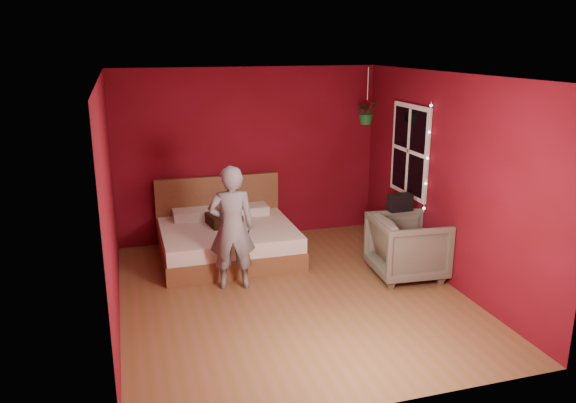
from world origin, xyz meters
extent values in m
plane|color=brown|center=(0.00, 0.00, 0.00)|extent=(4.50, 4.50, 0.00)
cube|color=maroon|center=(0.00, 2.26, 1.30)|extent=(4.00, 0.02, 2.60)
cube|color=maroon|center=(0.00, -2.26, 1.30)|extent=(4.00, 0.02, 2.60)
cube|color=maroon|center=(-2.01, 0.00, 1.30)|extent=(0.02, 4.50, 2.60)
cube|color=maroon|center=(2.01, 0.00, 1.30)|extent=(0.02, 4.50, 2.60)
cube|color=silver|center=(0.00, 0.00, 2.61)|extent=(4.00, 4.50, 0.02)
cube|color=white|center=(1.97, 0.90, 1.50)|extent=(0.04, 0.97, 1.27)
cube|color=black|center=(1.96, 0.90, 1.50)|extent=(0.02, 0.85, 1.15)
cube|color=white|center=(1.95, 0.90, 1.50)|extent=(0.03, 0.05, 1.15)
cube|color=white|center=(1.95, 0.90, 1.50)|extent=(0.03, 0.85, 0.05)
cylinder|color=silver|center=(1.94, 0.38, 1.50)|extent=(0.01, 0.01, 1.45)
sphere|color=#FFF2CC|center=(1.94, 0.38, 0.83)|extent=(0.04, 0.04, 0.04)
sphere|color=#FFF2CC|center=(1.94, 0.38, 1.16)|extent=(0.04, 0.04, 0.04)
sphere|color=#FFF2CC|center=(1.94, 0.38, 1.50)|extent=(0.04, 0.04, 0.04)
sphere|color=#FFF2CC|center=(1.94, 0.38, 1.84)|extent=(0.04, 0.04, 0.04)
sphere|color=#FFF2CC|center=(1.94, 0.38, 2.17)|extent=(0.04, 0.04, 0.04)
cube|color=brown|center=(-0.51, 1.41, 0.13)|extent=(1.86, 1.58, 0.26)
cube|color=beige|center=(-0.51, 1.41, 0.36)|extent=(1.82, 1.55, 0.20)
cube|color=brown|center=(-0.51, 2.16, 0.51)|extent=(1.86, 0.07, 1.02)
cube|color=silver|center=(-0.92, 1.94, 0.53)|extent=(0.56, 0.35, 0.13)
cube|color=silver|center=(-0.09, 1.94, 0.53)|extent=(0.56, 0.35, 0.13)
imported|color=slate|center=(-0.63, 0.45, 0.77)|extent=(0.62, 0.46, 1.55)
imported|color=#696553|center=(1.60, 0.14, 0.40)|extent=(0.95, 0.93, 0.81)
cube|color=black|center=(1.61, 0.42, 0.92)|extent=(0.32, 0.17, 0.22)
cube|color=black|center=(-0.53, 1.54, 0.54)|extent=(0.49, 0.49, 0.15)
cylinder|color=silver|center=(1.60, 1.54, 2.37)|extent=(0.01, 0.01, 0.45)
imported|color=#1B6029|center=(1.60, 1.54, 1.97)|extent=(0.34, 0.31, 0.35)
camera|label=1|loc=(-1.82, -5.92, 2.95)|focal=35.00mm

